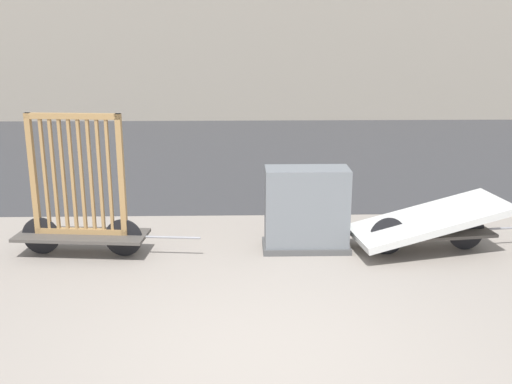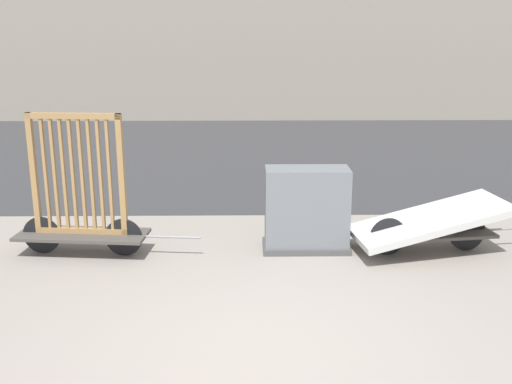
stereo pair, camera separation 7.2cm
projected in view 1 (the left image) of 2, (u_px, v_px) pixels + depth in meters
ground_plane at (263, 351)px, 5.37m from camera, size 60.00×60.00×0.00m
road_strip at (249, 152)px, 14.10m from camera, size 56.00×9.96×0.01m
bike_cart_with_bedframe at (80, 208)px, 7.51m from camera, size 2.37×0.72×1.82m
bike_cart_with_mattress at (429, 223)px, 7.68m from camera, size 2.53×1.18×0.69m
utility_cabinet at (306, 212)px, 7.74m from camera, size 1.13×0.54×1.09m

